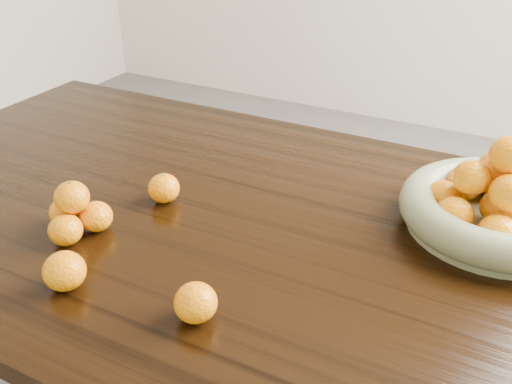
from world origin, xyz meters
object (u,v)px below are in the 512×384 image
at_px(dining_table, 277,264).
at_px(fruit_bowl, 498,207).
at_px(orange_pyramid, 75,214).
at_px(loose_orange_0, 164,188).

distance_m(dining_table, fruit_bowl, 0.44).
bearing_deg(orange_pyramid, loose_orange_0, 66.14).
bearing_deg(dining_table, fruit_bowl, 27.24).
bearing_deg(orange_pyramid, dining_table, 30.11).
xyz_separation_m(dining_table, orange_pyramid, (-0.34, -0.19, 0.13)).
bearing_deg(fruit_bowl, loose_orange_0, -161.58).
xyz_separation_m(dining_table, fruit_bowl, (0.37, 0.19, 0.14)).
bearing_deg(loose_orange_0, dining_table, 3.97).
relative_size(fruit_bowl, loose_orange_0, 5.52).
xyz_separation_m(fruit_bowl, loose_orange_0, (-0.63, -0.21, -0.02)).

